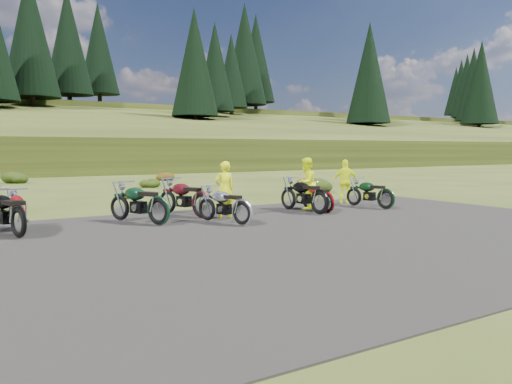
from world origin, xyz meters
TOP-DOWN VIEW (x-y plane):
  - ground at (0.00, 0.00)m, footprint 300.00×300.00m
  - gravel_pad at (0.00, -2.00)m, footprint 20.00×12.00m
  - hill_slope at (0.00, 50.00)m, footprint 300.00×45.97m
  - conifer_23 at (3.00, 62.00)m, footprint 7.48×7.48m
  - conifer_24 at (9.00, 68.00)m, footprint 7.04×7.04m
  - conifer_25 at (15.00, 74.00)m, footprint 6.60×6.60m
  - conifer_26 at (21.00, 49.00)m, footprint 6.16×6.16m
  - conifer_27 at (27.00, 55.00)m, footprint 5.72×5.72m
  - conifer_28 at (33.00, 61.00)m, footprint 5.28×5.28m
  - conifer_29 at (39.00, 67.00)m, footprint 7.92×7.92m
  - conifer_30 at (45.00, 73.00)m, footprint 7.48×7.48m
  - conifer_31 at (51.00, 48.00)m, footprint 7.04×7.04m
  - conifer_32 at (57.00, 54.00)m, footprint 6.60×6.60m
  - conifer_33 at (63.00, 60.00)m, footprint 6.16×6.16m
  - conifer_34 at (69.00, 66.00)m, footprint 5.72×5.72m
  - conifer_35 at (75.00, 72.00)m, footprint 5.28×5.28m
  - conifer_36 at (81.00, 78.00)m, footprint 7.92×7.92m
  - conifer_37 at (87.00, 53.00)m, footprint 7.48×7.48m
  - conifer_38 at (93.00, 59.00)m, footprint 7.04×7.04m
  - conifer_39 at (99.00, 65.00)m, footprint 6.60×6.60m
  - conifer_40 at (105.00, 71.00)m, footprint 6.16×6.16m
  - conifer_41 at (111.00, 77.00)m, footprint 5.72×5.72m
  - shrub_3 at (-3.30, 21.90)m, footprint 1.56×1.56m
  - shrub_4 at (-0.40, 9.20)m, footprint 0.77×0.77m
  - shrub_5 at (2.50, 14.50)m, footprint 1.03×1.03m
  - shrub_6 at (5.40, 19.80)m, footprint 1.30×1.30m
  - shrub_7 at (8.30, 7.10)m, footprint 1.56×1.56m
  - shrub_8 at (11.20, 12.40)m, footprint 0.77×0.77m
  - motorcycle_0 at (-5.40, 1.03)m, footprint 1.36×2.31m
  - motorcycle_1 at (-5.28, 1.37)m, footprint 0.77×2.11m
  - motorcycle_2 at (-1.91, 1.18)m, footprint 1.68×2.39m
  - motorcycle_3 at (0.01, -0.06)m, footprint 1.28×2.17m
  - motorcycle_4 at (-0.29, 1.90)m, footprint 1.49×2.42m
  - motorcycle_5 at (3.29, 0.70)m, footprint 0.99×2.32m
  - motorcycle_6 at (3.81, 0.90)m, footprint 0.77×1.91m
  - motorcycle_7 at (6.09, 0.56)m, footprint 1.03×2.12m
  - person_middle at (0.32, 1.57)m, footprint 0.65×0.45m
  - person_right_a at (3.82, 2.10)m, footprint 1.07×0.99m
  - person_right_b at (6.23, 2.80)m, footprint 1.05×0.87m

SIDE VIEW (x-z plane):
  - ground at x=0.00m, z-range 0.00..0.00m
  - gravel_pad at x=0.00m, z-range -0.02..0.02m
  - hill_slope at x=0.00m, z-range -4.69..4.69m
  - motorcycle_0 at x=-5.40m, z-range -0.57..0.57m
  - motorcycle_1 at x=-5.28m, z-range -0.55..0.55m
  - motorcycle_2 at x=-1.91m, z-range -0.60..0.60m
  - motorcycle_3 at x=0.01m, z-range -0.54..0.54m
  - motorcycle_4 at x=-0.29m, z-range -0.60..0.60m
  - motorcycle_5 at x=3.29m, z-range -0.59..0.59m
  - motorcycle_6 at x=3.81m, z-range -0.49..0.49m
  - motorcycle_7 at x=6.09m, z-range -0.53..0.53m
  - shrub_4 at x=-0.40m, z-range 0.00..0.45m
  - shrub_8 at x=11.20m, z-range 0.00..0.45m
  - shrub_5 at x=2.50m, z-range 0.00..0.61m
  - shrub_6 at x=5.40m, z-range 0.00..0.77m
  - shrub_3 at x=-3.30m, z-range 0.00..0.92m
  - shrub_7 at x=8.30m, z-range 0.00..0.92m
  - person_right_b at x=6.23m, z-range 0.00..1.68m
  - person_middle at x=0.32m, z-range 0.00..1.72m
  - person_right_a at x=3.82m, z-range 0.00..1.78m
  - conifer_26 at x=21.00m, z-range 5.37..21.37m
  - conifer_27 at x=27.00m, z-range 6.56..21.56m
  - conifer_31 at x=51.00m, z-range 5.18..23.18m
  - conifer_28 at x=33.00m, z-range 7.76..21.76m
  - conifer_32 at x=57.00m, z-range 6.37..23.37m
  - conifer_33 at x=63.00m, z-range 7.56..23.56m
  - conifer_37 at x=87.00m, z-range 6.17..25.17m
  - conifer_34 at x=69.00m, z-range 8.76..23.76m
  - conifer_38 at x=93.00m, z-range 7.37..25.37m
  - conifer_35 at x=75.00m, z-range 9.95..23.95m
  - conifer_39 at x=99.00m, z-range 8.56..25.56m
  - conifer_23 at x=3.00m, z-range 7.97..26.97m
  - conifer_41 at x=111.00m, z-range 10.15..25.15m
  - conifer_40 at x=105.00m, z-range 9.76..25.76m
  - conifer_24 at x=9.00m, z-range 9.16..27.16m
  - conifer_25 at x=15.00m, z-range 10.16..27.16m
  - conifer_29 at x=39.00m, z-range 8.97..28.97m
  - conifer_30 at x=45.00m, z-range 10.16..29.16m
  - conifer_36 at x=81.00m, z-range 10.16..30.16m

